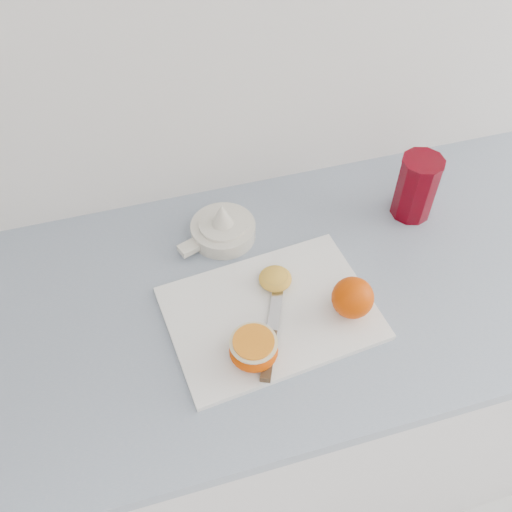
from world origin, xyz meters
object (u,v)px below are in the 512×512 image
object	(u,v)px
counter	(308,385)
half_orange	(254,349)
citrus_juicer	(222,228)
red_tumbler	(416,189)
cutting_board	(271,313)

from	to	relation	value
counter	half_orange	size ratio (longest dim) A/B	29.47
citrus_juicer	red_tumbler	world-z (taller)	red_tumbler
citrus_juicer	red_tumbler	size ratio (longest dim) A/B	1.17
counter	red_tumbler	xyz separation A→B (m)	(0.24, 0.12, 0.51)
half_orange	counter	bearing A→B (deg)	37.89
counter	cutting_board	world-z (taller)	cutting_board
cutting_board	half_orange	size ratio (longest dim) A/B	4.43
counter	cutting_board	size ratio (longest dim) A/B	6.66
cutting_board	citrus_juicer	world-z (taller)	citrus_juicer
counter	half_orange	bearing A→B (deg)	-142.11
red_tumbler	half_orange	bearing A→B (deg)	-148.63
half_orange	citrus_juicer	bearing A→B (deg)	86.31
cutting_board	red_tumbler	world-z (taller)	red_tumbler
cutting_board	red_tumbler	distance (m)	0.41
half_orange	red_tumbler	world-z (taller)	red_tumbler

